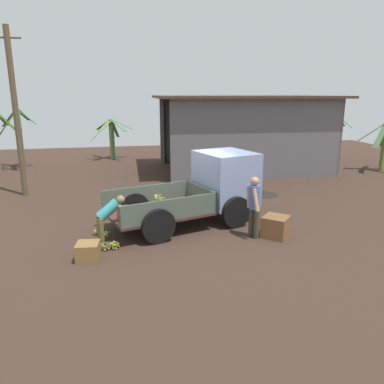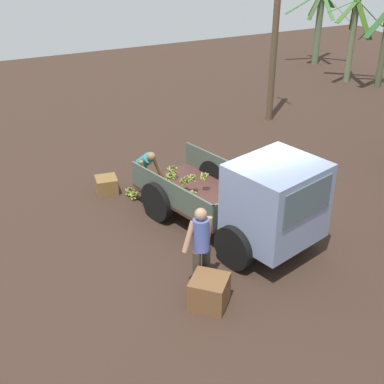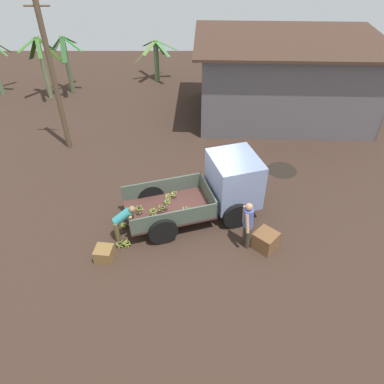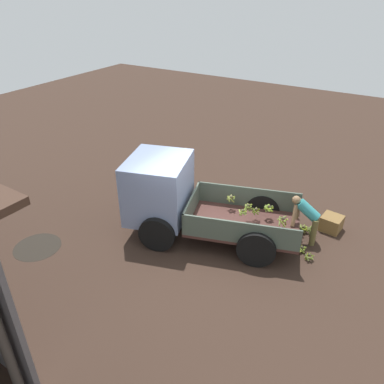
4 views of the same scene
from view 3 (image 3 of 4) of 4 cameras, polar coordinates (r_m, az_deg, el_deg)
The scene contains 16 objects.
ground at distance 13.74m, azimuth 1.30°, elevation -2.62°, with size 36.00×36.00×0.00m, color #38271E.
mud_patch_0 at distance 16.15m, azimuth 13.53°, elevation 3.27°, with size 1.23×1.23×0.01m, color black.
cargo_truck at distance 13.01m, azimuth 4.55°, elevation 1.01°, with size 4.92×3.07×2.17m.
warehouse_shed at distance 19.77m, azimuth 15.82°, elevation 18.44°, with size 9.23×6.53×3.85m.
utility_pole at distance 16.81m, azimuth -20.32°, elevation 15.95°, with size 0.96×0.22×6.37m.
banana_palm_0 at distance 22.80m, azimuth -21.69°, elevation 17.44°, with size 2.18×2.46×3.35m.
banana_palm_2 at distance 23.14m, azimuth -18.48°, elevation 18.12°, with size 1.97×2.45×3.16m.
banana_palm_5 at distance 24.02m, azimuth -5.44°, elevation 19.50°, with size 2.56×2.40×2.44m.
person_foreground_visitor at distance 11.90m, azimuth 8.47°, elevation -4.65°, with size 0.41×0.69×1.75m.
person_worker_loading at distance 12.32m, azimuth -10.55°, elevation -4.30°, with size 0.79×0.67×1.33m.
banana_bunch_on_ground_0 at distance 12.49m, azimuth -9.90°, elevation -7.72°, with size 0.29×0.29×0.22m.
banana_bunch_on_ground_1 at distance 13.17m, azimuth -10.32°, elevation -4.97°, with size 0.24×0.24×0.18m.
banana_bunch_on_ground_2 at distance 12.51m, azimuth -10.95°, elevation -7.77°, with size 0.26×0.27×0.23m.
banana_bunch_on_ground_3 at distance 13.38m, azimuth -11.28°, elevation -4.24°, with size 0.24×0.25×0.19m.
wooden_crate_0 at distance 12.20m, azimuth -13.25°, elevation -9.12°, with size 0.54×0.54×0.43m, color brown.
wooden_crate_1 at distance 12.38m, azimuth 11.14°, elevation -7.26°, with size 0.67×0.67×0.61m, color brown.
Camera 3 is at (-0.31, -10.38, 9.00)m, focal length 35.00 mm.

